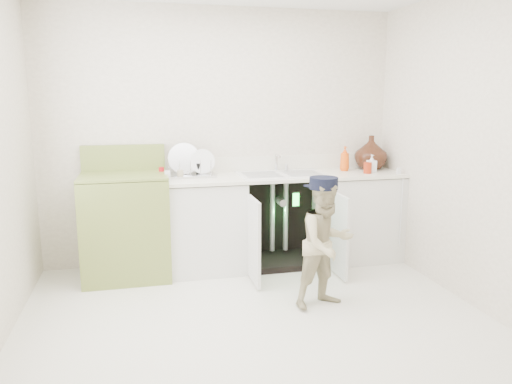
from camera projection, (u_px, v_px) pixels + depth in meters
ground at (256, 319)px, 3.76m from camera, size 3.50×3.50×0.00m
room_shell at (256, 154)px, 3.52m from camera, size 6.00×5.50×1.26m
counter_run at (285, 216)px, 4.96m from camera, size 2.44×1.02×1.25m
avocado_stove at (126, 224)px, 4.58m from camera, size 0.77×0.65×1.20m
repair_worker at (326, 242)px, 3.92m from camera, size 0.59×1.00×1.04m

